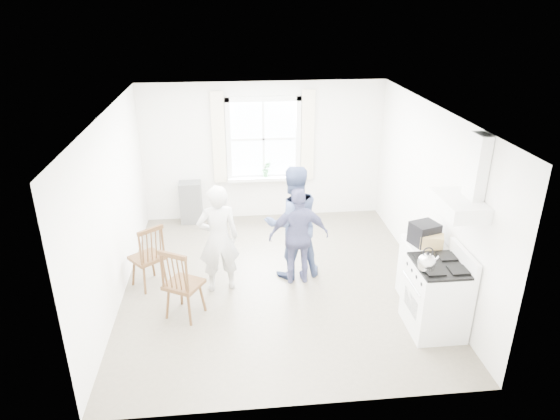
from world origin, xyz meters
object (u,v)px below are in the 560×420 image
at_px(stereo_stack, 424,233).
at_px(person_left, 218,239).
at_px(gas_stove, 436,296).
at_px(person_mid, 293,222).
at_px(low_cabinet, 421,271).
at_px(person_right, 299,236).
at_px(windsor_chair_b, 178,278).
at_px(windsor_chair_a, 150,251).

height_order(stereo_stack, person_left, person_left).
bearing_deg(gas_stove, person_mid, 136.69).
height_order(gas_stove, person_mid, person_mid).
relative_size(low_cabinet, person_mid, 0.51).
distance_m(gas_stove, person_right, 2.10).
bearing_deg(gas_stove, stereo_stack, 87.78).
relative_size(stereo_stack, windsor_chair_b, 0.39).
bearing_deg(gas_stove, low_cabinet, 84.32).
distance_m(windsor_chair_b, person_right, 1.88).
bearing_deg(gas_stove, person_right, 139.46).
xyz_separation_m(low_cabinet, windsor_chair_a, (-3.81, 0.68, 0.16)).
relative_size(stereo_stack, windsor_chair_a, 0.41).
bearing_deg(person_mid, windsor_chair_b, 21.02).
distance_m(person_mid, person_right, 0.25).
distance_m(windsor_chair_b, person_left, 0.91).
distance_m(stereo_stack, person_mid, 1.90).
bearing_deg(low_cabinet, windsor_chair_a, 169.95).
xyz_separation_m(gas_stove, person_right, (-1.58, 1.35, 0.27)).
distance_m(stereo_stack, windsor_chair_b, 3.33).
xyz_separation_m(gas_stove, low_cabinet, (0.07, 0.70, -0.03)).
height_order(stereo_stack, person_mid, person_mid).
bearing_deg(windsor_chair_a, person_left, -6.62).
xyz_separation_m(windsor_chair_b, person_right, (1.69, 0.81, 0.12)).
bearing_deg(person_left, gas_stove, 146.60).
relative_size(gas_stove, person_right, 0.74).
height_order(person_left, person_right, person_left).
xyz_separation_m(windsor_chair_a, person_left, (0.99, -0.12, 0.20)).
distance_m(low_cabinet, windsor_chair_b, 3.35).
height_order(low_cabinet, person_mid, person_mid).
height_order(gas_stove, windsor_chair_a, gas_stove).
bearing_deg(windsor_chair_b, person_left, 54.09).
bearing_deg(person_right, stereo_stack, 156.21).
height_order(low_cabinet, person_right, person_right).
bearing_deg(person_left, windsor_chair_a, -15.40).
distance_m(stereo_stack, windsor_chair_a, 3.86).
xyz_separation_m(windsor_chair_a, windsor_chair_b, (0.47, -0.84, 0.02)).
bearing_deg(low_cabinet, stereo_stack, -140.15).
relative_size(low_cabinet, windsor_chair_b, 0.86).
height_order(gas_stove, stereo_stack, stereo_stack).
distance_m(windsor_chair_a, person_left, 1.02).
bearing_deg(gas_stove, person_left, 155.38).
bearing_deg(stereo_stack, person_left, 167.86).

